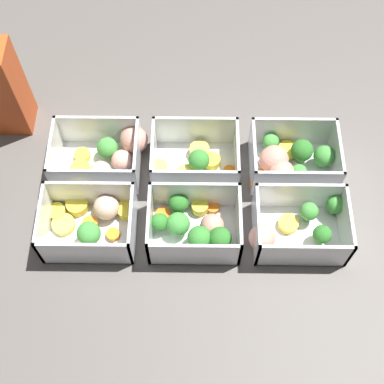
{
  "coord_description": "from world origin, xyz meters",
  "views": [
    {
      "loc": [
        0.0,
        -0.43,
        0.83
      ],
      "look_at": [
        0.0,
        0.0,
        0.03
      ],
      "focal_mm": 50.0,
      "sensor_mm": 36.0,
      "label": 1
    }
  ],
  "objects_px": {
    "container_near_right": "(295,227)",
    "container_far_left": "(105,155)",
    "juice_carton": "(0,88)",
    "container_near_left": "(88,222)",
    "container_far_center": "(194,161)",
    "container_far_right": "(287,161)",
    "container_near_center": "(192,226)"
  },
  "relations": [
    {
      "from": "juice_carton",
      "to": "container_near_left",
      "type": "bearing_deg",
      "value": -53.45
    },
    {
      "from": "container_far_center",
      "to": "container_far_right",
      "type": "xyz_separation_m",
      "value": [
        0.16,
        -0.0,
        0.0
      ]
    },
    {
      "from": "container_near_right",
      "to": "container_far_center",
      "type": "height_order",
      "value": "same"
    },
    {
      "from": "container_far_right",
      "to": "container_far_left",
      "type": "bearing_deg",
      "value": 178.33
    },
    {
      "from": "container_near_left",
      "to": "container_far_right",
      "type": "height_order",
      "value": "same"
    },
    {
      "from": "container_near_left",
      "to": "container_near_right",
      "type": "bearing_deg",
      "value": -1.2
    },
    {
      "from": "container_near_left",
      "to": "container_far_right",
      "type": "bearing_deg",
      "value": 19.7
    },
    {
      "from": "container_near_right",
      "to": "container_far_right",
      "type": "bearing_deg",
      "value": 91.44
    },
    {
      "from": "container_far_left",
      "to": "juice_carton",
      "type": "xyz_separation_m",
      "value": [
        -0.18,
        0.09,
        0.07
      ]
    },
    {
      "from": "container_far_center",
      "to": "container_near_left",
      "type": "bearing_deg",
      "value": -145.14
    },
    {
      "from": "container_far_left",
      "to": "container_far_center",
      "type": "distance_m",
      "value": 0.16
    },
    {
      "from": "container_near_right",
      "to": "juice_carton",
      "type": "distance_m",
      "value": 0.56
    },
    {
      "from": "container_near_left",
      "to": "container_near_center",
      "type": "height_order",
      "value": "same"
    },
    {
      "from": "container_far_center",
      "to": "container_far_right",
      "type": "height_order",
      "value": "same"
    },
    {
      "from": "container_near_right",
      "to": "container_far_left",
      "type": "xyz_separation_m",
      "value": [
        -0.32,
        0.14,
        -0.0
      ]
    },
    {
      "from": "container_near_center",
      "to": "juice_carton",
      "type": "xyz_separation_m",
      "value": [
        -0.34,
        0.23,
        0.07
      ]
    },
    {
      "from": "container_near_left",
      "to": "container_far_left",
      "type": "xyz_separation_m",
      "value": [
        0.02,
        0.13,
        0.0
      ]
    },
    {
      "from": "container_near_left",
      "to": "container_near_center",
      "type": "distance_m",
      "value": 0.17
    },
    {
      "from": "container_near_left",
      "to": "juice_carton",
      "type": "xyz_separation_m",
      "value": [
        -0.17,
        0.22,
        0.07
      ]
    },
    {
      "from": "container_near_left",
      "to": "juice_carton",
      "type": "bearing_deg",
      "value": 126.55
    },
    {
      "from": "container_near_right",
      "to": "container_near_center",
      "type": "bearing_deg",
      "value": 179.79
    },
    {
      "from": "container_near_center",
      "to": "container_far_center",
      "type": "xyz_separation_m",
      "value": [
        0.0,
        0.13,
        -0.0
      ]
    },
    {
      "from": "container_near_right",
      "to": "juice_carton",
      "type": "height_order",
      "value": "juice_carton"
    },
    {
      "from": "container_near_left",
      "to": "container_far_center",
      "type": "height_order",
      "value": "same"
    },
    {
      "from": "container_far_center",
      "to": "container_near_right",
      "type": "bearing_deg",
      "value": -37.44
    },
    {
      "from": "container_far_left",
      "to": "container_far_center",
      "type": "relative_size",
      "value": 1.05
    },
    {
      "from": "container_near_left",
      "to": "container_far_left",
      "type": "distance_m",
      "value": 0.13
    },
    {
      "from": "container_far_left",
      "to": "container_far_right",
      "type": "bearing_deg",
      "value": -1.67
    },
    {
      "from": "container_near_center",
      "to": "container_far_center",
      "type": "height_order",
      "value": "same"
    },
    {
      "from": "container_far_left",
      "to": "container_far_center",
      "type": "xyz_separation_m",
      "value": [
        0.16,
        -0.01,
        -0.0
      ]
    },
    {
      "from": "juice_carton",
      "to": "container_near_right",
      "type": "bearing_deg",
      "value": -24.45
    },
    {
      "from": "container_near_center",
      "to": "container_near_left",
      "type": "bearing_deg",
      "value": 177.83
    }
  ]
}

